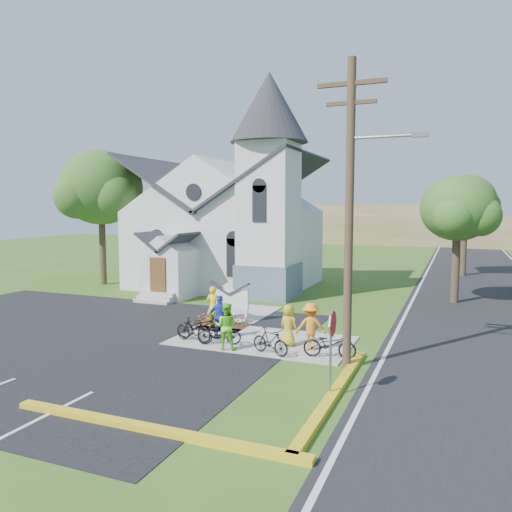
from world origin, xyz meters
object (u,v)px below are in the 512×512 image
at_px(cyclist_0, 213,307).
at_px(stop_sign, 332,335).
at_px(church_sign, 230,299).
at_px(bike_3, 270,341).
at_px(bike_2, 219,333).
at_px(bike_1, 194,329).
at_px(bike_0, 201,326).
at_px(utility_pole, 351,205).
at_px(bike_4, 330,344).
at_px(cyclist_4, 288,325).
at_px(cyclist_1, 226,326).
at_px(cyclist_3, 311,326).
at_px(cyclist_2, 220,317).

bearing_deg(cyclist_0, stop_sign, 137.70).
height_order(church_sign, bike_3, church_sign).
bearing_deg(bike_2, bike_1, 67.69).
xyz_separation_m(bike_0, bike_2, (1.09, -0.52, -0.07)).
height_order(bike_1, bike_3, bike_1).
xyz_separation_m(utility_pole, bike_4, (-0.81, 0.69, -4.86)).
height_order(cyclist_0, cyclist_4, cyclist_0).
bearing_deg(cyclist_1, bike_2, -52.86).
distance_m(cyclist_1, bike_3, 1.80).
relative_size(cyclist_0, cyclist_3, 1.04).
xyz_separation_m(bike_1, bike_2, (1.15, -0.04, -0.05)).
xyz_separation_m(bike_2, bike_4, (4.33, -0.07, 0.05)).
xyz_separation_m(church_sign, cyclist_4, (3.92, -3.07, -0.18)).
relative_size(cyclist_0, cyclist_1, 1.04).
height_order(cyclist_2, bike_2, cyclist_2).
bearing_deg(cyclist_2, bike_4, 149.90).
xyz_separation_m(utility_pole, bike_3, (-2.88, 0.30, -4.87)).
relative_size(stop_sign, bike_2, 1.48).
bearing_deg(cyclist_1, bike_0, -42.06).
bearing_deg(cyclist_3, stop_sign, 94.93).
height_order(bike_3, cyclist_4, cyclist_4).
height_order(bike_0, cyclist_2, cyclist_2).
bearing_deg(utility_pole, stop_sign, -88.51).
bearing_deg(utility_pole, cyclist_0, 154.63).
distance_m(stop_sign, bike_1, 7.36).
bearing_deg(church_sign, bike_0, -84.46).
distance_m(church_sign, cyclist_0, 1.56).
xyz_separation_m(cyclist_4, bike_4, (1.84, -0.95, -0.30)).
bearing_deg(bike_0, stop_sign, -137.76).
bearing_deg(bike_2, stop_sign, -144.14).
height_order(cyclist_4, bike_4, cyclist_4).
height_order(cyclist_0, bike_0, cyclist_0).
relative_size(cyclist_3, bike_3, 1.09).
distance_m(cyclist_0, bike_2, 2.84).
height_order(utility_pole, cyclist_3, utility_pole).
distance_m(stop_sign, bike_3, 4.39).
relative_size(bike_1, bike_2, 0.97).
relative_size(church_sign, cyclist_0, 1.21).
relative_size(stop_sign, bike_4, 1.33).
height_order(cyclist_1, cyclist_2, cyclist_1).
relative_size(cyclist_2, bike_4, 0.94).
xyz_separation_m(cyclist_0, bike_3, (3.74, -2.84, -0.43)).
bearing_deg(cyclist_2, stop_sign, 123.35).
bearing_deg(utility_pole, cyclist_2, 163.68).
bearing_deg(church_sign, stop_sign, -48.12).
height_order(bike_0, cyclist_3, cyclist_3).
relative_size(cyclist_2, bike_3, 1.09).
relative_size(cyclist_1, bike_1, 1.07).
xyz_separation_m(bike_1, cyclist_2, (0.77, 0.82, 0.38)).
bearing_deg(stop_sign, bike_2, 146.42).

